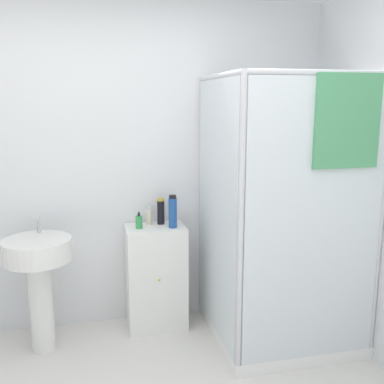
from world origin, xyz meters
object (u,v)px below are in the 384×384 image
(sink, at_px, (39,270))
(soap_dispenser, at_px, (139,222))
(shampoo_bottle_tall_black, at_px, (161,211))
(shampoo_bottle_blue, at_px, (173,212))
(lotion_bottle_white, at_px, (149,217))

(sink, relative_size, soap_dispenser, 7.49)
(soap_dispenser, bearing_deg, shampoo_bottle_tall_black, 25.33)
(shampoo_bottle_blue, bearing_deg, sink, -173.01)
(sink, xyz_separation_m, shampoo_bottle_blue, (0.97, 0.12, 0.33))
(sink, height_order, lotion_bottle_white, same)
(sink, xyz_separation_m, lotion_bottle_white, (0.81, 0.24, 0.27))
(soap_dispenser, height_order, shampoo_bottle_blue, shampoo_bottle_blue)
(shampoo_bottle_blue, distance_m, lotion_bottle_white, 0.21)
(soap_dispenser, height_order, shampoo_bottle_tall_black, shampoo_bottle_tall_black)
(shampoo_bottle_blue, bearing_deg, soap_dispenser, 172.32)
(shampoo_bottle_tall_black, relative_size, lotion_bottle_white, 1.43)
(shampoo_bottle_tall_black, xyz_separation_m, shampoo_bottle_blue, (0.07, -0.12, 0.02))
(sink, relative_size, lotion_bottle_white, 6.60)
(sink, xyz_separation_m, soap_dispenser, (0.72, 0.15, 0.26))
(shampoo_bottle_tall_black, relative_size, shampoo_bottle_blue, 0.83)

